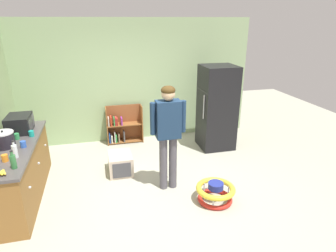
% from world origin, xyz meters
% --- Properties ---
extents(ground_plane, '(12.00, 12.00, 0.00)m').
position_xyz_m(ground_plane, '(0.00, 0.00, 0.00)').
color(ground_plane, '#ABAA96').
rests_on(ground_plane, ground).
extents(back_wall, '(5.20, 0.06, 2.70)m').
position_xyz_m(back_wall, '(0.00, 2.33, 1.35)').
color(back_wall, '#99B682').
rests_on(back_wall, ground).
extents(kitchen_counter, '(0.65, 2.15, 0.90)m').
position_xyz_m(kitchen_counter, '(-2.20, 0.32, 0.45)').
color(kitchen_counter, brown).
rests_on(kitchen_counter, ground).
extents(refrigerator, '(0.73, 0.68, 1.78)m').
position_xyz_m(refrigerator, '(1.54, 1.41, 0.89)').
color(refrigerator, black).
rests_on(refrigerator, ground).
extents(bookshelf, '(0.80, 0.28, 0.85)m').
position_xyz_m(bookshelf, '(-0.43, 2.15, 0.37)').
color(bookshelf, brown).
rests_on(bookshelf, ground).
extents(standing_person, '(0.57, 0.22, 1.74)m').
position_xyz_m(standing_person, '(0.12, 0.04, 1.05)').
color(standing_person, '#504E57').
rests_on(standing_person, ground).
extents(baby_walker, '(0.60, 0.60, 0.32)m').
position_xyz_m(baby_walker, '(0.73, -0.52, 0.16)').
color(baby_walker, red).
rests_on(baby_walker, ground).
extents(pet_carrier, '(0.42, 0.55, 0.36)m').
position_xyz_m(pet_carrier, '(-0.61, 0.73, 0.18)').
color(pet_carrier, beige).
rests_on(pet_carrier, ground).
extents(microwave, '(0.37, 0.48, 0.28)m').
position_xyz_m(microwave, '(-2.20, 0.90, 1.04)').
color(microwave, black).
rests_on(microwave, kitchen_counter).
extents(crock_pot, '(0.30, 0.30, 0.26)m').
position_xyz_m(crock_pot, '(-2.28, 0.28, 1.02)').
color(crock_pot, black).
rests_on(crock_pot, kitchen_counter).
extents(banana_bunch, '(0.15, 0.16, 0.04)m').
position_xyz_m(banana_bunch, '(-2.10, -0.58, 0.93)').
color(banana_bunch, yellow).
rests_on(banana_bunch, kitchen_counter).
extents(green_glass_bottle, '(0.07, 0.07, 0.25)m').
position_xyz_m(green_glass_bottle, '(-2.00, -0.45, 1.00)').
color(green_glass_bottle, '#33753D').
rests_on(green_glass_bottle, kitchen_counter).
extents(clear_bottle, '(0.07, 0.07, 0.25)m').
position_xyz_m(clear_bottle, '(-2.05, -0.12, 1.00)').
color(clear_bottle, silver).
rests_on(clear_bottle, kitchen_counter).
extents(blue_cup, '(0.08, 0.08, 0.09)m').
position_xyz_m(blue_cup, '(-2.02, 0.21, 0.95)').
color(blue_cup, blue).
rests_on(blue_cup, kitchen_counter).
extents(green_cup, '(0.08, 0.08, 0.09)m').
position_xyz_m(green_cup, '(-2.18, 0.56, 0.95)').
color(green_cup, '#339450').
rests_on(green_cup, kitchen_counter).
extents(orange_cup, '(0.08, 0.08, 0.09)m').
position_xyz_m(orange_cup, '(-2.16, -0.21, 0.95)').
color(orange_cup, orange).
rests_on(orange_cup, kitchen_counter).
extents(teal_cup, '(0.08, 0.08, 0.09)m').
position_xyz_m(teal_cup, '(-1.98, 0.62, 0.95)').
color(teal_cup, teal).
rests_on(teal_cup, kitchen_counter).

